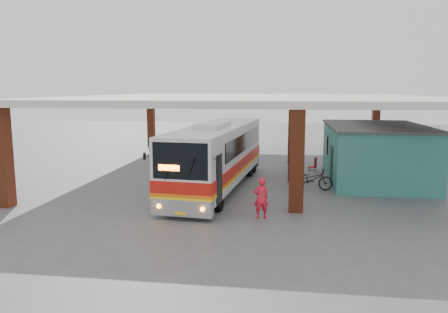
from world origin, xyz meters
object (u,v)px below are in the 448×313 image
pedestrian (261,198)px  red_chair (314,165)px  coach_bus (218,156)px  motorcycle (311,179)px

pedestrian → red_chair: 10.93m
coach_bus → motorcycle: size_ratio=5.65×
coach_bus → motorcycle: coach_bus is taller
motorcycle → coach_bus: bearing=90.7°
coach_bus → pedestrian: 5.58m
coach_bus → red_chair: 7.83m
pedestrian → red_chair: (2.72, 10.58, -0.43)m
pedestrian → red_chair: pedestrian is taller
red_chair → motorcycle: bearing=-75.7°
pedestrian → motorcycle: bearing=-130.7°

